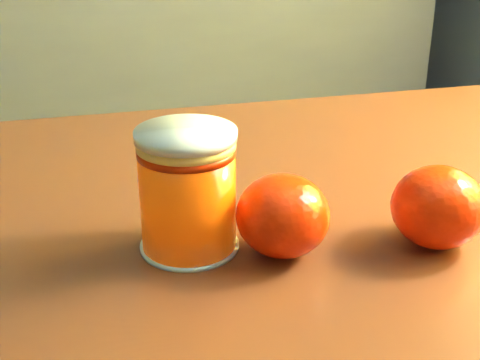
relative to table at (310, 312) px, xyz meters
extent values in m
cube|color=brown|center=(0.00, 0.00, 0.07)|extent=(0.93, 0.67, 0.04)
cylinder|color=#EF4804|center=(-0.11, -0.01, 0.13)|extent=(0.07, 0.07, 0.08)
cylinder|color=#F6CE64|center=(-0.11, -0.01, 0.17)|extent=(0.07, 0.07, 0.01)
cylinder|color=silver|center=(-0.11, -0.01, 0.18)|extent=(0.07, 0.07, 0.00)
ellipsoid|color=#FA2905|center=(-0.04, -0.04, 0.12)|extent=(0.08, 0.08, 0.06)
ellipsoid|color=#FA2905|center=(0.07, -0.06, 0.12)|extent=(0.07, 0.07, 0.06)
camera|label=1|loc=(-0.19, -0.45, 0.34)|focal=50.00mm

